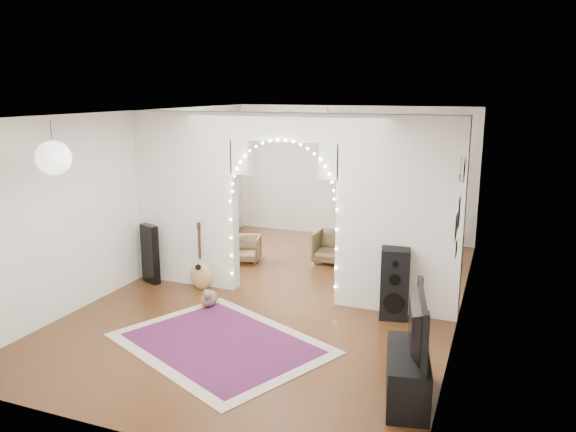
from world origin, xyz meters
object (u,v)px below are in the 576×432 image
(bookcase, at_px, (377,203))
(floor_speaker, at_px, (395,284))
(dining_chair_left, at_px, (246,249))
(media_console, at_px, (407,376))
(dining_table, at_px, (390,218))
(acoustic_guitar, at_px, (200,265))
(dining_chair_right, at_px, (333,247))

(bookcase, bearing_deg, floor_speaker, -97.77)
(floor_speaker, bearing_deg, dining_chair_left, 141.46)
(floor_speaker, relative_size, bookcase, 0.60)
(media_console, height_order, dining_table, dining_table)
(dining_chair_left, bearing_deg, media_console, -61.53)
(acoustic_guitar, distance_m, media_console, 4.03)
(media_console, height_order, dining_chair_right, dining_chair_right)
(media_console, height_order, dining_chair_left, media_console)
(floor_speaker, bearing_deg, media_console, -85.87)
(media_console, bearing_deg, dining_table, 92.05)
(floor_speaker, distance_m, dining_chair_left, 3.37)
(bookcase, xyz_separation_m, dining_table, (0.40, -0.71, -0.12))
(floor_speaker, height_order, dining_chair_left, floor_speaker)
(floor_speaker, relative_size, dining_table, 0.79)
(dining_chair_right, bearing_deg, bookcase, 75.68)
(media_console, distance_m, dining_table, 5.20)
(dining_chair_left, bearing_deg, dining_table, 16.78)
(bookcase, height_order, dining_chair_right, bookcase)
(bookcase, xyz_separation_m, dining_chair_left, (-1.89, -2.17, -0.57))
(floor_speaker, xyz_separation_m, bookcase, (-1.08, 3.75, 0.33))
(dining_table, height_order, dining_chair_right, dining_table)
(bookcase, relative_size, dining_table, 1.32)
(media_console, relative_size, bookcase, 0.62)
(floor_speaker, height_order, dining_chair_right, floor_speaker)
(bookcase, bearing_deg, media_console, -98.29)
(acoustic_guitar, height_order, floor_speaker, acoustic_guitar)
(bookcase, bearing_deg, dining_chair_right, -127.82)
(floor_speaker, distance_m, dining_table, 3.12)
(acoustic_guitar, relative_size, bookcase, 0.56)
(acoustic_guitar, height_order, dining_chair_left, acoustic_guitar)
(dining_table, distance_m, dining_chair_left, 2.74)
(dining_chair_left, bearing_deg, floor_speaker, -43.85)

